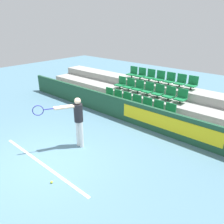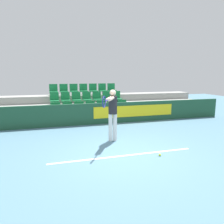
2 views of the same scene
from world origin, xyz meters
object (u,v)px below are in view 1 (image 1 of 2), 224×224
object	(u,v)px
stadium_chair_11	(158,92)
stadium_chair_12	(169,94)
stadium_chair_1	(117,97)
stadium_chair_7	(121,83)
stadium_chair_8	(129,85)
stadium_chair_6	(169,112)
stadium_chair_13	(181,97)
stadium_chair_9	(138,87)
stadium_chair_17	(160,78)
stadium_chair_0	(108,95)
stadium_chair_16	(150,76)
stadium_chair_18	(170,79)
stadium_chair_20	(192,83)
stadium_chair_14	(133,73)
stadium_chair_2	(126,100)
stadium_chair_3	(135,102)
stadium_chair_10	(148,89)
stadium_chair_4	(146,105)
tennis_ball	(52,182)
stadium_chair_19	(180,81)
stadium_chair_15	(141,74)
tennis_player	(76,118)
stadium_chair_5	(157,108)

from	to	relation	value
stadium_chair_11	stadium_chair_12	xyz separation A→B (m)	(0.53, 0.00, 0.00)
stadium_chair_1	stadium_chair_7	xyz separation A→B (m)	(-0.53, 0.95, 0.36)
stadium_chair_11	stadium_chair_8	bearing A→B (deg)	180.00
stadium_chair_6	stadium_chair_13	size ratio (longest dim) A/B	1.00
stadium_chair_9	stadium_chair_17	xyz separation A→B (m)	(0.53, 0.95, 0.36)
stadium_chair_0	stadium_chair_16	xyz separation A→B (m)	(1.05, 1.90, 0.73)
stadium_chair_0	stadium_chair_12	distance (m)	2.83
stadium_chair_18	stadium_chair_16	bearing A→B (deg)	180.00
stadium_chair_20	stadium_chair_12	bearing A→B (deg)	-119.04
stadium_chair_13	stadium_chair_14	distance (m)	3.32
stadium_chair_2	stadium_chair_17	world-z (taller)	stadium_chair_17
stadium_chair_7	stadium_chair_13	bearing A→B (deg)	0.00
stadium_chair_3	stadium_chair_20	bearing A→B (deg)	50.21
stadium_chair_9	stadium_chair_10	size ratio (longest dim) A/B	1.00
stadium_chair_8	stadium_chair_16	bearing A→B (deg)	60.96
stadium_chair_4	stadium_chair_16	xyz separation A→B (m)	(-1.05, 1.90, 0.73)
stadium_chair_1	stadium_chair_12	size ratio (longest dim) A/B	1.00
stadium_chair_8	stadium_chair_11	distance (m)	1.58
stadium_chair_8	stadium_chair_14	distance (m)	1.14
stadium_chair_6	tennis_ball	xyz separation A→B (m)	(-0.67, -4.90, -0.59)
stadium_chair_2	stadium_chair_17	distance (m)	2.10
stadium_chair_13	tennis_ball	world-z (taller)	stadium_chair_13
stadium_chair_13	stadium_chair_19	bearing A→B (deg)	119.04
stadium_chair_15	stadium_chair_16	distance (m)	0.53
stadium_chair_20	tennis_player	distance (m)	5.41
stadium_chair_9	stadium_chair_3	bearing A→B (deg)	-60.96
stadium_chair_3	stadium_chair_12	size ratio (longest dim) A/B	1.00
stadium_chair_6	stadium_chair_7	size ratio (longest dim) A/B	1.00
stadium_chair_7	stadium_chair_17	xyz separation A→B (m)	(1.58, 0.95, 0.36)
stadium_chair_13	stadium_chair_11	bearing A→B (deg)	180.00
stadium_chair_13	tennis_ball	bearing A→B (deg)	-96.50
stadium_chair_6	stadium_chair_4	bearing A→B (deg)	180.00
stadium_chair_6	stadium_chair_15	bearing A→B (deg)	144.23
stadium_chair_14	stadium_chair_16	bearing A→B (deg)	0.00
stadium_chair_7	stadium_chair_15	size ratio (longest dim) A/B	1.00
stadium_chair_15	stadium_chair_18	bearing A→B (deg)	0.00
stadium_chair_5	stadium_chair_15	bearing A→B (deg)	138.00
stadium_chair_10	stadium_chair_18	bearing A→B (deg)	60.96
stadium_chair_7	stadium_chair_17	distance (m)	1.88
stadium_chair_12	stadium_chair_17	size ratio (longest dim) A/B	1.00
stadium_chair_6	stadium_chair_12	bearing A→B (deg)	119.04
stadium_chair_10	tennis_ball	size ratio (longest dim) A/B	8.72
stadium_chair_17	stadium_chair_20	world-z (taller)	same
stadium_chair_13	stadium_chair_20	world-z (taller)	stadium_chair_20
stadium_chair_6	stadium_chair_12	xyz separation A→B (m)	(-0.53, 0.95, 0.36)
stadium_chair_13	stadium_chair_20	distance (m)	1.02
stadium_chair_10	stadium_chair_19	xyz separation A→B (m)	(1.05, 0.95, 0.36)
stadium_chair_1	stadium_chair_8	bearing A→B (deg)	90.00
stadium_chair_0	tennis_ball	world-z (taller)	stadium_chair_0
stadium_chair_0	stadium_chair_10	world-z (taller)	stadium_chair_10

